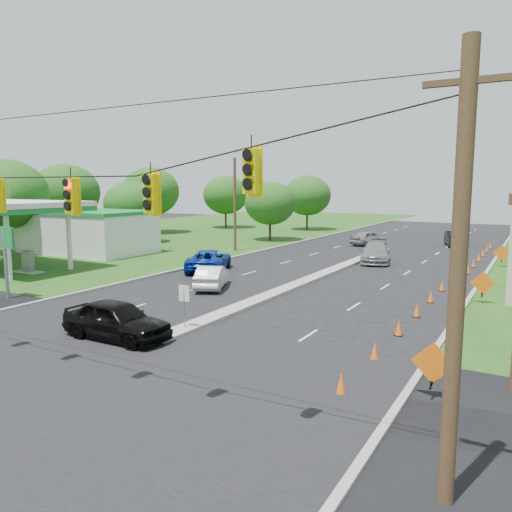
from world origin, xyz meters
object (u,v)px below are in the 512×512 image
Objects in this scene: white_sedan at (212,277)px; blue_pickup at (209,260)px; black_sedan at (117,320)px; gas_station at (75,227)px.

white_sedan is 6.42m from blue_pickup.
blue_pickup is at bearing 22.01° from black_sedan.
black_sedan is at bearing -37.11° from gas_station.
gas_station is at bearing 52.67° from black_sedan.
gas_station reaches higher than black_sedan.
white_sedan is (-2.62, 10.66, -0.12)m from black_sedan.
black_sedan reaches higher than white_sedan.
black_sedan is 1.12× the size of white_sedan.
white_sedan is at bearing 102.62° from blue_pickup.
gas_station reaches higher than white_sedan.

